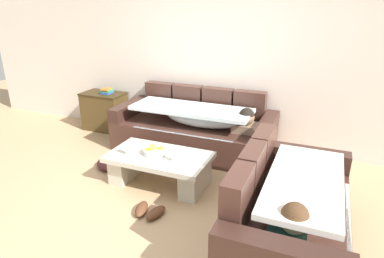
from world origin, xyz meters
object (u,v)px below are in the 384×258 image
object	(u,v)px
fruit_bowl	(155,151)
crumpled_garment	(110,164)
side_cabinet	(105,111)
open_magazine	(185,155)
couch_along_wall	(196,129)
pair_of_shoes	(149,211)
coffee_table	(160,166)
wine_glass_near_right	(176,153)
book_stack_on_cabinet	(107,91)
wine_glass_near_left	(128,146)
couch_near_window	(290,212)

from	to	relation	value
fruit_bowl	crumpled_garment	world-z (taller)	fruit_bowl
fruit_bowl	side_cabinet	distance (m)	2.13
open_magazine	side_cabinet	distance (m)	2.37
couch_along_wall	pair_of_shoes	xyz separation A→B (m)	(0.16, -1.69, -0.29)
coffee_table	pair_of_shoes	size ratio (longest dim) A/B	3.39
wine_glass_near_right	crumpled_garment	bearing A→B (deg)	169.49
side_cabinet	book_stack_on_cabinet	xyz separation A→B (m)	(0.08, 0.00, 0.36)
wine_glass_near_left	coffee_table	bearing A→B (deg)	23.63
open_magazine	couch_along_wall	bearing A→B (deg)	99.95
couch_near_window	crumpled_garment	bearing A→B (deg)	75.18
couch_along_wall	wine_glass_near_left	world-z (taller)	couch_along_wall
fruit_bowl	wine_glass_near_right	world-z (taller)	wine_glass_near_right
couch_near_window	fruit_bowl	xyz separation A→B (m)	(-1.62, 0.53, 0.09)
couch_near_window	open_magazine	distance (m)	1.42
couch_along_wall	fruit_bowl	size ratio (longest dim) A/B	8.20
fruit_bowl	wine_glass_near_left	world-z (taller)	wine_glass_near_left
couch_along_wall	couch_near_window	size ratio (longest dim) A/B	1.28
wine_glass_near_right	crumpled_garment	size ratio (longest dim) A/B	0.42
wine_glass_near_left	side_cabinet	distance (m)	2.03
wine_glass_near_left	pair_of_shoes	bearing A→B (deg)	-42.84
coffee_table	fruit_bowl	xyz separation A→B (m)	(-0.06, 0.00, 0.18)
couch_along_wall	pair_of_shoes	world-z (taller)	couch_along_wall
coffee_table	pair_of_shoes	bearing A→B (deg)	-72.89
side_cabinet	crumpled_garment	world-z (taller)	side_cabinet
coffee_table	pair_of_shoes	world-z (taller)	coffee_table
couch_near_window	open_magazine	world-z (taller)	couch_near_window
pair_of_shoes	fruit_bowl	bearing A→B (deg)	111.66
fruit_bowl	pair_of_shoes	world-z (taller)	fruit_bowl
coffee_table	wine_glass_near_right	bearing A→B (deg)	-19.61
wine_glass_near_right	couch_near_window	bearing A→B (deg)	-18.29
coffee_table	crumpled_garment	size ratio (longest dim) A/B	3.00
fruit_bowl	open_magazine	bearing A→B (deg)	13.55
couch_along_wall	wine_glass_near_right	world-z (taller)	couch_along_wall
couch_along_wall	book_stack_on_cabinet	world-z (taller)	couch_along_wall
couch_along_wall	open_magazine	world-z (taller)	couch_along_wall
wine_glass_near_right	book_stack_on_cabinet	size ratio (longest dim) A/B	0.77
fruit_bowl	side_cabinet	size ratio (longest dim) A/B	0.39
wine_glass_near_left	crumpled_garment	xyz separation A→B (m)	(-0.48, 0.25, -0.44)
wine_glass_near_left	wine_glass_near_right	distance (m)	0.60
couch_along_wall	coffee_table	size ratio (longest dim) A/B	1.91
coffee_table	side_cabinet	xyz separation A→B (m)	(-1.74, 1.30, 0.08)
side_cabinet	crumpled_garment	xyz separation A→B (m)	(0.93, -1.20, -0.26)
wine_glass_near_left	pair_of_shoes	distance (m)	0.83
fruit_bowl	crumpled_garment	xyz separation A→B (m)	(-0.75, 0.10, -0.36)
side_cabinet	open_magazine	bearing A→B (deg)	-30.80
coffee_table	side_cabinet	size ratio (longest dim) A/B	1.67
couch_near_window	wine_glass_near_right	bearing A→B (deg)	71.71
fruit_bowl	pair_of_shoes	size ratio (longest dim) A/B	0.79
couch_along_wall	coffee_table	world-z (taller)	couch_along_wall
wine_glass_near_left	open_magazine	world-z (taller)	wine_glass_near_left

